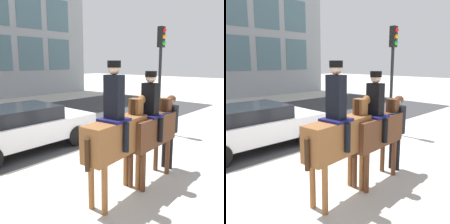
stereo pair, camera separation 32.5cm
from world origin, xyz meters
TOP-DOWN VIEW (x-y plane):
  - ground_plane at (0.00, 0.00)m, footprint 80.00×80.00m
  - mounted_horse_lead at (-0.51, -2.20)m, footprint 1.99×0.65m
  - mounted_horse_companion at (0.59, -2.24)m, footprint 1.96×0.65m
  - pedestrian_bystander at (1.41, -2.19)m, footprint 0.82×0.43m
  - street_car_near_lane at (-0.38, 1.81)m, footprint 4.41×2.08m
  - traffic_light at (4.09, -0.27)m, footprint 0.24×0.29m

SIDE VIEW (x-z plane):
  - ground_plane at x=0.00m, z-range 0.00..0.00m
  - street_car_near_lane at x=-0.38m, z-range 0.05..1.40m
  - pedestrian_bystander at x=1.41m, z-range 0.17..1.98m
  - mounted_horse_companion at x=0.59m, z-range 0.02..2.47m
  - mounted_horse_lead at x=-0.51m, z-range 0.00..2.66m
  - traffic_light at x=4.09m, z-range 0.67..4.56m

